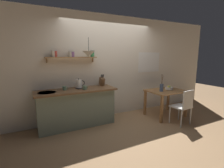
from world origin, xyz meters
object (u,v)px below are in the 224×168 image
(electric_kettle, at_px, (79,84))
(coffee_mug_by_sink, at_px, (65,88))
(fruit_bowl, at_px, (169,88))
(knife_block, at_px, (102,81))
(coffee_mug_spare, at_px, (85,88))
(pendant_lamp, at_px, (89,54))
(dining_chair_near, at_px, (183,105))
(twig_vase, at_px, (162,87))
(dining_table, at_px, (166,94))

(electric_kettle, height_order, coffee_mug_by_sink, electric_kettle)
(fruit_bowl, xyz_separation_m, knife_block, (-1.74, 0.61, 0.23))
(coffee_mug_spare, xyz_separation_m, pendant_lamp, (0.13, 0.05, 0.76))
(knife_block, relative_size, pendant_lamp, 0.70)
(fruit_bowl, bearing_deg, dining_chair_near, -104.62)
(knife_block, bearing_deg, electric_kettle, -173.62)
(dining_chair_near, bearing_deg, twig_vase, 104.97)
(twig_vase, xyz_separation_m, electric_kettle, (-2.04, 0.58, 0.16))
(coffee_mug_spare, bearing_deg, dining_table, -9.50)
(pendant_lamp, bearing_deg, twig_vase, -14.21)
(twig_vase, height_order, pendant_lamp, pendant_lamp)
(dining_table, bearing_deg, pendant_lamp, 168.51)
(dining_table, distance_m, pendant_lamp, 2.34)
(electric_kettle, relative_size, coffee_mug_spare, 1.95)
(dining_table, xyz_separation_m, coffee_mug_by_sink, (-2.59, 0.51, 0.32))
(coffee_mug_by_sink, bearing_deg, electric_kettle, 3.68)
(pendant_lamp, bearing_deg, electric_kettle, 150.78)
(fruit_bowl, relative_size, twig_vase, 0.45)
(coffee_mug_spare, bearing_deg, knife_block, 24.39)
(dining_chair_near, bearing_deg, dining_table, 84.90)
(coffee_mug_by_sink, bearing_deg, coffee_mug_spare, -19.71)
(dining_table, distance_m, dining_chair_near, 0.65)
(dining_table, relative_size, knife_block, 3.28)
(coffee_mug_by_sink, bearing_deg, pendant_lamp, -10.26)
(coffee_mug_by_sink, bearing_deg, dining_chair_near, -24.41)
(dining_table, relative_size, coffee_mug_spare, 7.42)
(electric_kettle, bearing_deg, pendant_lamp, -29.22)
(fruit_bowl, height_order, twig_vase, twig_vase)
(dining_chair_near, height_order, coffee_mug_by_sink, coffee_mug_by_sink)
(coffee_mug_by_sink, xyz_separation_m, pendant_lamp, (0.56, -0.10, 0.77))
(dining_chair_near, bearing_deg, coffee_mug_spare, 154.68)
(knife_block, bearing_deg, fruit_bowl, -19.25)
(fruit_bowl, relative_size, coffee_mug_spare, 1.59)
(coffee_mug_by_sink, bearing_deg, knife_block, 5.43)
(knife_block, bearing_deg, dining_chair_near, -38.23)
(coffee_mug_spare, bearing_deg, pendant_lamp, 20.88)
(knife_block, bearing_deg, twig_vase, -24.71)
(twig_vase, distance_m, electric_kettle, 2.13)
(knife_block, bearing_deg, dining_table, -20.34)
(electric_kettle, bearing_deg, dining_chair_near, -28.08)
(electric_kettle, relative_size, pendant_lamp, 0.60)
(dining_table, distance_m, knife_block, 1.78)
(knife_block, relative_size, coffee_mug_spare, 2.26)
(dining_table, height_order, coffee_mug_by_sink, coffee_mug_by_sink)
(dining_chair_near, distance_m, coffee_mug_by_sink, 2.82)
(fruit_bowl, height_order, coffee_mug_by_sink, coffee_mug_by_sink)
(fruit_bowl, bearing_deg, pendant_lamp, 169.01)
(twig_vase, relative_size, electric_kettle, 1.79)
(dining_chair_near, xyz_separation_m, pendant_lamp, (-1.98, 1.05, 1.21))
(dining_table, relative_size, pendant_lamp, 2.28)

